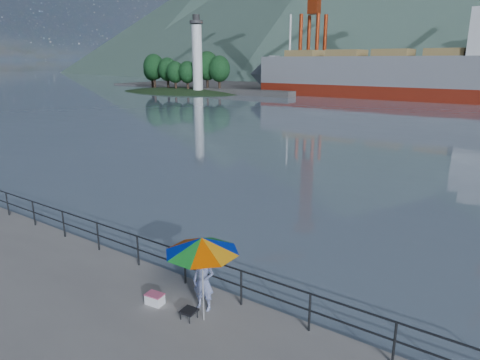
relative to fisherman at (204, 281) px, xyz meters
name	(u,v)px	position (x,y,z in m)	size (l,w,h in m)	color
guardrail	(161,258)	(-2.30, 0.72, -0.29)	(22.00, 0.06, 1.03)	#2D3033
lighthouse_islet	(180,90)	(-57.27, 61.01, -0.55)	(48.00, 26.40, 19.20)	#263F1E
fisherman	(204,281)	(0.00, 0.00, 0.00)	(0.59, 0.39, 1.62)	navy
beach_umbrella	(202,245)	(0.32, -0.41, 1.24)	(2.42, 2.42, 2.25)	white
folding_stool	(189,314)	(-0.01, -0.58, -0.68)	(0.41, 0.41, 0.25)	black
cooler_bag	(155,299)	(-1.23, -0.59, -0.68)	(0.46, 0.31, 0.27)	white
fishing_rod	(219,291)	(-0.23, 0.95, -0.81)	(0.02, 0.02, 2.25)	black
bulk_carrier	(406,73)	(-13.67, 71.21, 3.34)	(49.78, 8.62, 14.50)	maroon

